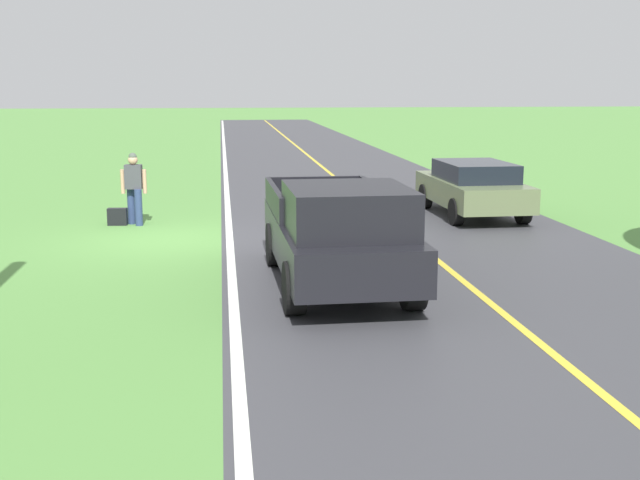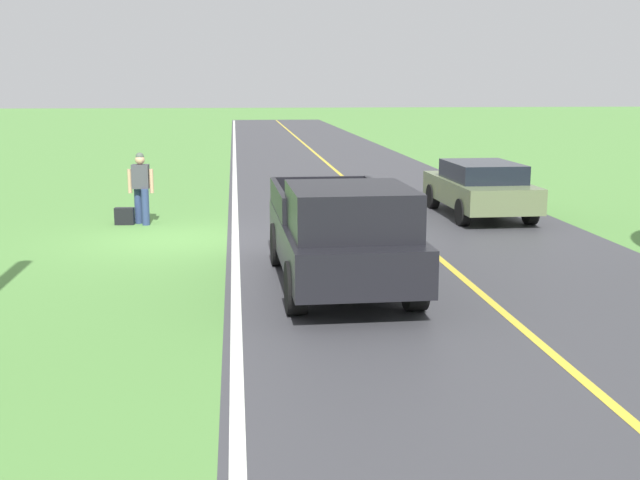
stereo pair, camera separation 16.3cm
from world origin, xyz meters
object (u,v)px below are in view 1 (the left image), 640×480
object	(u,v)px
sedan_near_oncoming	(473,187)
suitcase_carried	(117,217)
hitchhiker_walking	(134,184)
pickup_truck_passing	(339,231)

from	to	relation	value
sedan_near_oncoming	suitcase_carried	bearing A→B (deg)	2.18
hitchhiker_walking	pickup_truck_passing	distance (m)	7.83
hitchhiker_walking	suitcase_carried	xyz separation A→B (m)	(0.42, 0.05, -0.77)
hitchhiker_walking	suitcase_carried	distance (m)	0.88
hitchhiker_walking	suitcase_carried	world-z (taller)	hitchhiker_walking
suitcase_carried	sedan_near_oncoming	distance (m)	8.98
hitchhiker_walking	pickup_truck_passing	size ratio (longest dim) A/B	0.32
pickup_truck_passing	sedan_near_oncoming	bearing A→B (deg)	-122.81
suitcase_carried	sedan_near_oncoming	size ratio (longest dim) A/B	0.10
hitchhiker_walking	sedan_near_oncoming	bearing A→B (deg)	-178.04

